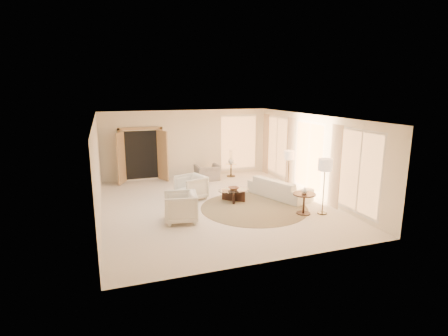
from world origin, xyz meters
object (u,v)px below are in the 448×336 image
object	(u,v)px
floor_lamp_near	(289,157)
end_vase	(305,191)
armchair_left	(191,186)
bowl	(234,188)
armchair_right	(181,206)
end_table	(304,200)
coffee_table	(234,194)
floor_lamp_far	(325,167)
side_table	(231,169)
sofa	(279,188)
side_vase	(231,161)
accent_chair	(208,170)

from	to	relation	value
floor_lamp_near	end_vase	xyz separation A→B (m)	(-0.69, -2.20, -0.57)
armchair_left	floor_lamp_near	distance (m)	3.63
armchair_left	bowl	distance (m)	1.45
armchair_right	bowl	distance (m)	2.38
end_table	armchair_left	bearing A→B (deg)	138.41
armchair_right	coffee_table	bearing A→B (deg)	130.19
coffee_table	floor_lamp_far	xyz separation A→B (m)	(2.09, -1.99, 1.17)
side_table	coffee_table	bearing A→B (deg)	-108.63
sofa	floor_lamp_near	xyz separation A→B (m)	(0.59, 0.45, 0.96)
side_vase	armchair_left	bearing A→B (deg)	-133.03
armchair_left	armchair_right	bearing A→B (deg)	-40.47
end_table	floor_lamp_near	distance (m)	2.46
end_vase	side_vase	xyz separation A→B (m)	(-0.46, 5.04, -0.03)
floor_lamp_near	armchair_left	bearing A→B (deg)	174.97
armchair_right	side_table	xyz separation A→B (m)	(3.12, 4.43, -0.12)
coffee_table	bowl	world-z (taller)	bowl
floor_lamp_far	floor_lamp_near	bearing A→B (deg)	86.37
end_table	side_vase	size ratio (longest dim) A/B	2.51
accent_chair	coffee_table	size ratio (longest dim) A/B	0.73
coffee_table	end_table	bearing A→B (deg)	-49.97
armchair_left	side_vase	size ratio (longest dim) A/B	3.36
coffee_table	bowl	bearing A→B (deg)	0.00
armchair_left	end_vase	distance (m)	3.78
sofa	coffee_table	size ratio (longest dim) A/B	1.73
armchair_right	end_vase	world-z (taller)	armchair_right
armchair_right	accent_chair	size ratio (longest dim) A/B	0.96
floor_lamp_near	end_vase	bearing A→B (deg)	-107.54
accent_chair	side_vase	size ratio (longest dim) A/B	3.58
side_table	side_vase	size ratio (longest dim) A/B	2.10
coffee_table	floor_lamp_near	bearing A→B (deg)	9.21
armchair_left	side_table	world-z (taller)	armchair_left
floor_lamp_near	coffee_table	bearing A→B (deg)	-170.79
armchair_right	accent_chair	world-z (taller)	armchair_right
side_table	end_vase	world-z (taller)	end_vase
sofa	accent_chair	size ratio (longest dim) A/B	2.37
end_table	floor_lamp_near	xyz separation A→B (m)	(0.69, 2.20, 0.86)
armchair_right	side_vase	xyz separation A→B (m)	(3.12, 4.43, 0.23)
floor_lamp_near	floor_lamp_far	size ratio (longest dim) A/B	0.91
end_table	floor_lamp_far	bearing A→B (deg)	-16.30
armchair_left	side_vase	xyz separation A→B (m)	(2.36, 2.53, 0.24)
accent_chair	side_vase	xyz separation A→B (m)	(1.12, 0.28, 0.27)
bowl	floor_lamp_far	bearing A→B (deg)	-43.71
floor_lamp_near	side_vase	distance (m)	3.12
coffee_table	armchair_right	bearing A→B (deg)	-148.88
bowl	sofa	bearing A→B (deg)	-2.90
bowl	coffee_table	bearing A→B (deg)	0.00
armchair_left	side_vase	bearing A→B (deg)	118.23
coffee_table	side_vase	bearing A→B (deg)	71.37
coffee_table	bowl	size ratio (longest dim) A/B	3.81
floor_lamp_far	side_vase	bearing A→B (deg)	100.95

